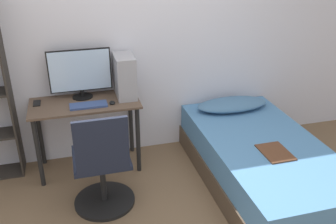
{
  "coord_description": "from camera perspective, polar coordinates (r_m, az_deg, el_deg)",
  "views": [
    {
      "loc": [
        -0.64,
        -2.21,
        2.21
      ],
      "look_at": [
        0.17,
        0.76,
        0.75
      ],
      "focal_mm": 40.0,
      "sensor_mm": 36.0,
      "label": 1
    }
  ],
  "objects": [
    {
      "name": "monitor",
      "position": [
        3.76,
        -13.23,
        5.88
      ],
      "size": [
        0.6,
        0.2,
        0.49
      ],
      "color": "black",
      "rests_on": "desk"
    },
    {
      "name": "mouse",
      "position": [
        3.64,
        -8.49,
        1.42
      ],
      "size": [
        0.06,
        0.09,
        0.02
      ],
      "color": "black",
      "rests_on": "desk"
    },
    {
      "name": "wall_back",
      "position": [
        3.87,
        -5.42,
        10.9
      ],
      "size": [
        8.0,
        0.05,
        2.5
      ],
      "color": "silver",
      "rests_on": "ground_plane"
    },
    {
      "name": "keyboard",
      "position": [
        3.63,
        -12.02,
        1.02
      ],
      "size": [
        0.35,
        0.14,
        0.02
      ],
      "color": "#33477A",
      "rests_on": "desk"
    },
    {
      "name": "bed",
      "position": [
        3.72,
        14.09,
        -7.57
      ],
      "size": [
        1.04,
        1.99,
        0.48
      ],
      "color": "#4C3D2D",
      "rests_on": "ground_plane"
    },
    {
      "name": "magazine",
      "position": [
        3.43,
        16.02,
        -5.91
      ],
      "size": [
        0.24,
        0.32,
        0.01
      ],
      "color": "#56331E",
      "rests_on": "bed"
    },
    {
      "name": "desk",
      "position": [
        3.78,
        -12.41,
        -0.36
      ],
      "size": [
        1.05,
        0.51,
        0.74
      ],
      "color": "brown",
      "rests_on": "ground_plane"
    },
    {
      "name": "pillow",
      "position": [
        4.15,
        9.74,
        1.16
      ],
      "size": [
        0.79,
        0.36,
        0.11
      ],
      "color": "teal",
      "rests_on": "bed"
    },
    {
      "name": "office_chair",
      "position": [
        3.3,
        -9.92,
        -8.9
      ],
      "size": [
        0.55,
        0.55,
        0.95
      ],
      "color": "black",
      "rests_on": "ground_plane"
    },
    {
      "name": "phone",
      "position": [
        3.82,
        -19.35,
        1.27
      ],
      "size": [
        0.07,
        0.14,
        0.01
      ],
      "color": "black",
      "rests_on": "desk"
    },
    {
      "name": "pc_tower",
      "position": [
        3.73,
        -6.62,
        5.46
      ],
      "size": [
        0.19,
        0.35,
        0.42
      ],
      "color": "#99999E",
      "rests_on": "desk"
    }
  ]
}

